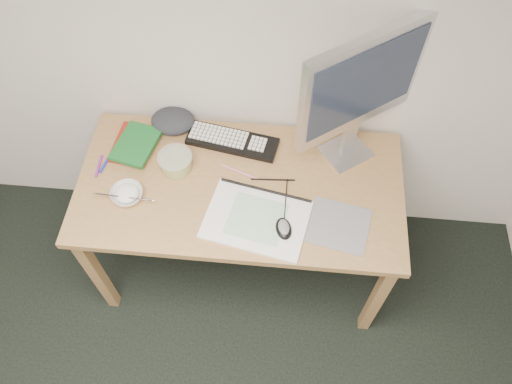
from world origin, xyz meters
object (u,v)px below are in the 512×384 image
desk (240,196)px  keyboard (232,141)px  sketchpad (256,219)px  rice_bowl (127,195)px  monitor (361,87)px

desk → keyboard: bearing=104.4°
sketchpad → rice_bowl: (-0.55, 0.06, 0.02)m
monitor → sketchpad: bearing=-170.1°
desk → sketchpad: 0.20m
sketchpad → keyboard: bearing=121.6°
keyboard → monitor: size_ratio=0.63×
sketchpad → monitor: size_ratio=0.63×
monitor → rice_bowl: (-0.91, -0.32, -0.39)m
sketchpad → keyboard: keyboard is taller
desk → sketchpad: (0.09, -0.16, 0.09)m
desk → monitor: 0.70m
desk → keyboard: (-0.06, 0.23, 0.09)m
sketchpad → monitor: monitor is taller
desk → rice_bowl: rice_bowl is taller
sketchpad → rice_bowl: size_ratio=3.05×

